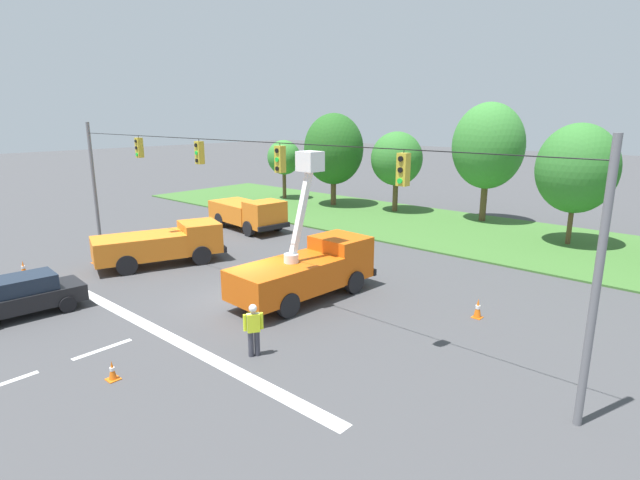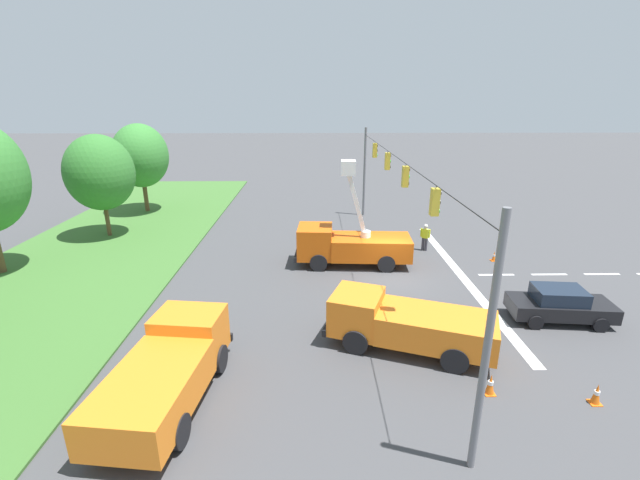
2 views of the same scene
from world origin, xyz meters
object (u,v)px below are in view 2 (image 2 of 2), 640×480
at_px(utility_truck_support_far, 168,369).
at_px(tree_east_end, 140,156).
at_px(tree_far_east, 100,173).
at_px(sedan_black, 560,304).
at_px(utility_truck_support_near, 406,323).
at_px(traffic_cone_mid_right, 494,256).
at_px(traffic_cone_foreground_left, 306,227).
at_px(traffic_cone_foreground_right, 597,394).
at_px(utility_truck_bucket_lift, 349,243).
at_px(road_worker, 425,236).
at_px(traffic_cone_mid_left, 491,384).

bearing_deg(utility_truck_support_far, tree_east_end, 21.62).
distance_m(tree_far_east, sedan_black, 28.63).
bearing_deg(tree_far_east, tree_east_end, -1.63).
relative_size(utility_truck_support_near, traffic_cone_mid_right, 11.26).
bearing_deg(traffic_cone_foreground_left, utility_truck_support_near, -164.82).
xyz_separation_m(utility_truck_support_near, traffic_cone_foreground_right, (-3.39, -5.54, -0.75)).
relative_size(tree_far_east, traffic_cone_foreground_left, 9.32).
distance_m(utility_truck_bucket_lift, traffic_cone_foreground_left, 7.01).
bearing_deg(tree_far_east, utility_truck_bucket_lift, -108.69).
relative_size(road_worker, traffic_cone_foreground_right, 2.43).
bearing_deg(utility_truck_bucket_lift, traffic_cone_foreground_left, 22.61).
relative_size(utility_truck_support_near, sedan_black, 1.53).
height_order(tree_far_east, sedan_black, tree_far_east).
distance_m(sedan_black, traffic_cone_mid_left, 7.00).
bearing_deg(tree_east_end, tree_far_east, 178.37).
relative_size(tree_far_east, traffic_cone_mid_right, 11.82).
relative_size(sedan_black, traffic_cone_foreground_left, 5.79).
relative_size(sedan_black, traffic_cone_mid_right, 7.35).
xyz_separation_m(tree_east_end, utility_truck_support_far, (-24.39, -9.67, -3.68)).
height_order(tree_far_east, utility_truck_support_far, tree_far_east).
bearing_deg(utility_truck_support_far, utility_truck_bucket_lift, -29.84).
xyz_separation_m(sedan_black, traffic_cone_foreground_left, (13.32, 11.44, -0.41)).
xyz_separation_m(utility_truck_support_far, traffic_cone_foreground_right, (-0.43, -13.87, -0.79)).
bearing_deg(utility_truck_support_far, traffic_cone_foreground_left, -12.79).
height_order(tree_east_end, sedan_black, tree_east_end).
distance_m(tree_east_end, utility_truck_bucket_lift, 20.99).
bearing_deg(tree_east_end, traffic_cone_foreground_left, -113.73).
distance_m(tree_far_east, traffic_cone_foreground_left, 14.66).
height_order(utility_truck_support_near, traffic_cone_foreground_right, utility_truck_support_near).
bearing_deg(utility_truck_support_far, utility_truck_support_near, -70.43).
relative_size(utility_truck_support_near, traffic_cone_mid_left, 9.02).
bearing_deg(traffic_cone_foreground_right, traffic_cone_foreground_left, 27.38).
relative_size(traffic_cone_foreground_right, traffic_cone_mid_right, 1.20).
relative_size(tree_east_end, sedan_black, 1.68).
bearing_deg(traffic_cone_mid_left, utility_truck_support_far, 90.54).
bearing_deg(traffic_cone_foreground_right, tree_east_end, 43.47).
height_order(utility_truck_bucket_lift, road_worker, utility_truck_bucket_lift).
distance_m(tree_east_end, traffic_cone_foreground_left, 15.75).
relative_size(tree_far_east, utility_truck_bucket_lift, 1.04).
height_order(tree_east_end, traffic_cone_foreground_right, tree_east_end).
relative_size(tree_far_east, utility_truck_support_near, 1.05).
relative_size(utility_truck_support_far, traffic_cone_foreground_right, 8.88).
xyz_separation_m(traffic_cone_mid_left, traffic_cone_mid_right, (12.23, -5.08, -0.09)).
bearing_deg(sedan_black, road_worker, 21.56).
xyz_separation_m(utility_truck_support_near, utility_truck_support_far, (-2.96, 8.32, 0.05)).
distance_m(tree_far_east, road_worker, 22.32).
distance_m(utility_truck_support_near, traffic_cone_mid_right, 11.95).
bearing_deg(utility_truck_support_far, traffic_cone_foreground_right, -91.78).
distance_m(tree_far_east, traffic_cone_foreground_right, 30.07).
bearing_deg(traffic_cone_mid_right, utility_truck_support_near, 141.79).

